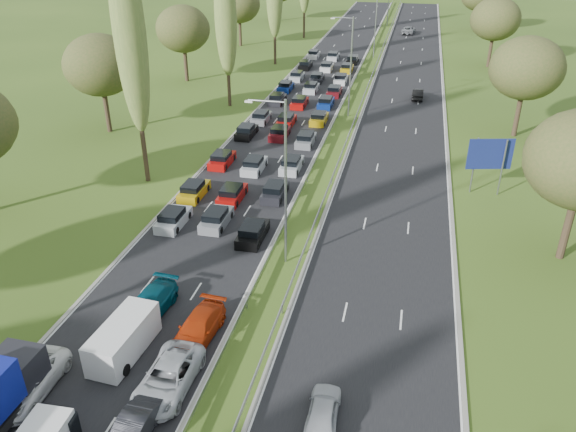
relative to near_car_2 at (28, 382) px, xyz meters
The scene contains 20 objects.
ground 53.43m from the near_car_2, 79.03° to the left, with size 260.00×260.00×0.00m, color #314A17.
near_carriageway 55.06m from the near_car_2, 86.44° to the left, with size 10.50×215.00×0.04m, color black.
far_carriageway 57.50m from the near_car_2, 72.89° to the left, with size 10.50×215.00×0.04m, color black.
central_reservation 55.88m from the near_car_2, 79.51° to the left, with size 2.36×215.00×0.32m.
lamp_columns 51.73m from the near_car_2, 78.60° to the left, with size 0.18×140.18×12.00m.
poplar_row 42.65m from the near_car_2, 98.17° to the left, with size 2.80×127.80×22.44m.
woodland_left 39.31m from the near_car_2, 114.97° to the left, with size 8.00×166.00×11.10m.
woodland_right 49.58m from the near_car_2, 52.82° to the left, with size 8.00×153.00×11.10m.
traffic_queue_fill 49.79m from the near_car_2, 86.06° to the left, with size 9.08×68.84×0.80m.
near_car_2 is the anchor object (origin of this frame).
near_car_7 8.19m from the near_car_2, 66.38° to the left, with size 2.07×5.09×1.48m, color #053F50.
near_car_8 6.10m from the near_car_2, 55.57° to the left, with size 1.57×3.91×1.33m, color #C0A10C.
near_car_9 6.93m from the near_car_2, 14.50° to the right, with size 1.43×4.11×1.35m, color black.
near_car_10 7.24m from the near_car_2, 15.31° to the left, with size 2.47×5.35×1.49m, color #ACB0B6.
near_car_11 9.32m from the near_car_2, 40.86° to the left, with size 1.99×4.91×1.42m, color #A92C0A.
far_car_0 15.35m from the near_car_2, ahead, with size 1.54×3.83×1.30m, color #ADB0B7.
far_car_1 62.94m from the near_car_2, 72.91° to the left, with size 1.49×4.27×1.41m, color black.
far_car_2 112.11m from the near_car_2, 82.11° to the left, with size 2.57×5.57×1.55m, color gray.
white_van_rear 5.39m from the near_car_2, 50.31° to the left, with size 1.99×5.08×2.04m.
direction_sign 39.65m from the near_car_2, 50.67° to the left, with size 3.90×1.07×5.20m.
Camera 1 is at (12.32, 9.42, 21.94)m, focal length 35.00 mm.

